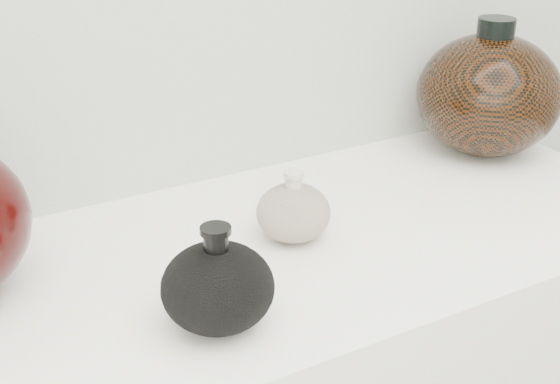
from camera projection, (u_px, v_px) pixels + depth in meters
black_gourd_vase at (218, 287)px, 0.87m from camera, size 0.14×0.14×0.13m
cream_gourd_vase at (293, 212)px, 1.07m from camera, size 0.12×0.12×0.10m
right_round_pot at (489, 94)px, 1.34m from camera, size 0.26×0.26×0.24m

